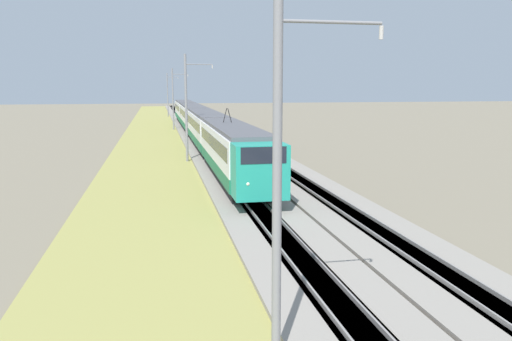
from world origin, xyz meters
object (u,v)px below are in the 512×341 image
at_px(catenary_mast_near, 279,181).
at_px(catenary_mast_mid, 187,107).
at_px(catenary_mast_far, 173,99).
at_px(catenary_mast_distant, 168,94).
at_px(passenger_train, 199,121).

height_order(catenary_mast_near, catenary_mast_mid, catenary_mast_mid).
distance_m(catenary_mast_mid, catenary_mast_far, 34.32).
xyz_separation_m(catenary_mast_mid, catenary_mast_far, (34.32, -0.00, -0.05)).
bearing_deg(catenary_mast_distant, catenary_mast_far, -180.00).
height_order(passenger_train, catenary_mast_far, catenary_mast_far).
xyz_separation_m(catenary_mast_mid, catenary_mast_distant, (68.65, 0.00, 0.02)).
relative_size(passenger_train, catenary_mast_near, 8.51).
height_order(catenary_mast_near, catenary_mast_far, catenary_mast_far).
xyz_separation_m(passenger_train, catenary_mast_mid, (-18.52, 2.57, 2.52)).
height_order(catenary_mast_mid, catenary_mast_distant, catenary_mast_distant).
distance_m(catenary_mast_near, catenary_mast_distant, 102.97).
relative_size(catenary_mast_mid, catenary_mast_distant, 1.00).
distance_m(catenary_mast_mid, catenary_mast_distant, 68.65).
distance_m(catenary_mast_near, catenary_mast_mid, 34.32).
distance_m(catenary_mast_near, catenary_mast_far, 68.65).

